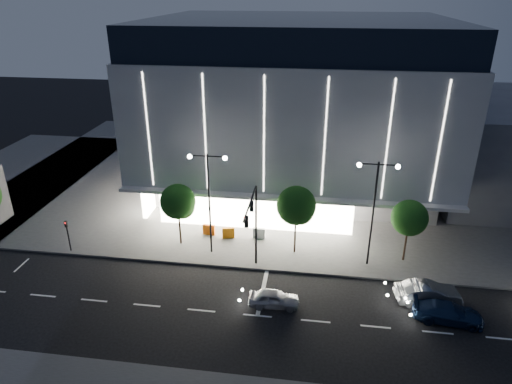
{
  "coord_description": "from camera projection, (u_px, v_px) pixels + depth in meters",
  "views": [
    {
      "loc": [
        5.44,
        -26.49,
        20.83
      ],
      "look_at": [
        0.52,
        8.15,
        5.0
      ],
      "focal_mm": 32.0,
      "sensor_mm": 36.0,
      "label": 1
    }
  ],
  "objects": [
    {
      "name": "tree_left",
      "position": [
        178.0,
        203.0,
        38.61
      ],
      "size": [
        3.02,
        3.02,
        5.72
      ],
      "color": "black",
      "rests_on": "ground"
    },
    {
      "name": "car_third",
      "position": [
        448.0,
        313.0,
        30.84
      ],
      "size": [
        4.78,
        2.31,
        1.34
      ],
      "primitive_type": "imported",
      "rotation": [
        0.0,
        0.0,
        1.48
      ],
      "color": "#122345",
      "rests_on": "ground"
    },
    {
      "name": "ped_signal_far",
      "position": [
        68.0,
        233.0,
        38.37
      ],
      "size": [
        0.22,
        0.24,
        3.0
      ],
      "color": "black",
      "rests_on": "ground"
    },
    {
      "name": "tree_right",
      "position": [
        409.0,
        220.0,
        36.24
      ],
      "size": [
        2.91,
        2.91,
        5.51
      ],
      "color": "black",
      "rests_on": "ground"
    },
    {
      "name": "car_lead",
      "position": [
        274.0,
        299.0,
        32.31
      ],
      "size": [
        3.69,
        1.6,
        1.24
      ],
      "primitive_type": "imported",
      "rotation": [
        0.0,
        0.0,
        1.61
      ],
      "color": "#A8AAB0",
      "rests_on": "ground"
    },
    {
      "name": "street_lamp_west",
      "position": [
        209.0,
        190.0,
        36.51
      ],
      "size": [
        3.16,
        0.36,
        9.0
      ],
      "color": "black",
      "rests_on": "ground"
    },
    {
      "name": "traffic_mast",
      "position": [
        253.0,
        218.0,
        33.98
      ],
      "size": [
        0.33,
        5.89,
        7.07
      ],
      "color": "black",
      "rests_on": "ground"
    },
    {
      "name": "barrier_a",
      "position": [
        209.0,
        230.0,
        41.38
      ],
      "size": [
        1.12,
        0.34,
        1.0
      ],
      "primitive_type": "cube",
      "rotation": [
        0.0,
        0.0,
        -0.08
      ],
      "color": "#FF5F0E",
      "rests_on": "sidewalk_museum"
    },
    {
      "name": "street_lamp_east",
      "position": [
        375.0,
        199.0,
        34.85
      ],
      "size": [
        3.16,
        0.36,
        9.0
      ],
      "color": "black",
      "rests_on": "ground"
    },
    {
      "name": "car_second",
      "position": [
        428.0,
        293.0,
        32.66
      ],
      "size": [
        4.78,
        2.21,
        1.52
      ],
      "primitive_type": "imported",
      "rotation": [
        0.0,
        0.0,
        1.71
      ],
      "color": "#9A9DA2",
      "rests_on": "ground"
    },
    {
      "name": "barrier_d",
      "position": [
        259.0,
        233.0,
        40.77
      ],
      "size": [
        1.12,
        0.34,
        1.0
      ],
      "primitive_type": "cube",
      "rotation": [
        0.0,
        0.0,
        -0.08
      ],
      "color": "silver",
      "rests_on": "sidewalk_museum"
    },
    {
      "name": "ground",
      "position": [
        233.0,
        300.0,
        33.17
      ],
      "size": [
        160.0,
        160.0,
        0.0
      ],
      "primitive_type": "plane",
      "color": "black",
      "rests_on": "ground"
    },
    {
      "name": "sidewalk_museum",
      "position": [
        312.0,
        178.0,
        54.15
      ],
      "size": [
        70.0,
        40.0,
        0.15
      ],
      "primitive_type": "cube",
      "color": "#474747",
      "rests_on": "ground"
    },
    {
      "name": "annex_building",
      "position": [
        509.0,
        146.0,
        49.43
      ],
      "size": [
        16.0,
        20.0,
        10.0
      ],
      "primitive_type": "cube",
      "color": "#4C4C51",
      "rests_on": "ground"
    },
    {
      "name": "barrier_c",
      "position": [
        228.0,
        233.0,
        40.83
      ],
      "size": [
        1.13,
        0.5,
        1.0
      ],
      "primitive_type": "cube",
      "rotation": [
        0.0,
        0.0,
        0.23
      ],
      "color": "orange",
      "rests_on": "sidewalk_museum"
    },
    {
      "name": "tree_mid",
      "position": [
        296.0,
        208.0,
        37.2
      ],
      "size": [
        3.25,
        3.25,
        6.15
      ],
      "color": "black",
      "rests_on": "ground"
    },
    {
      "name": "museum",
      "position": [
        297.0,
        104.0,
        49.09
      ],
      "size": [
        30.0,
        25.8,
        18.0
      ],
      "color": "#4C4C51",
      "rests_on": "ground"
    }
  ]
}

